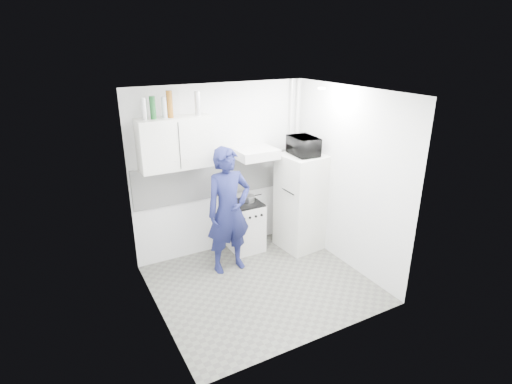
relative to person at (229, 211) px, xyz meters
name	(u,v)px	position (x,y,z in m)	size (l,w,h in m)	color
floor	(261,284)	(0.20, -0.60, -0.92)	(2.80, 2.80, 0.00)	#616257
ceiling	(262,92)	(0.20, -0.60, 1.68)	(2.80, 2.80, 0.00)	white
wall_back	(222,170)	(0.20, 0.65, 0.38)	(2.80, 2.80, 0.00)	white
wall_left	(152,219)	(-1.20, -0.60, 0.38)	(2.60, 2.60, 0.00)	white
wall_right	(348,180)	(1.60, -0.60, 0.38)	(2.60, 2.60, 0.00)	white
person	(229,211)	(0.00, 0.00, 0.00)	(0.67, 0.44, 1.83)	#171B4B
stove	(246,227)	(0.47, 0.40, -0.53)	(0.49, 0.49, 0.78)	silver
fridge	(301,202)	(1.30, 0.08, -0.15)	(0.64, 0.64, 1.54)	white
stove_top	(245,203)	(0.47, 0.40, -0.12)	(0.47, 0.47, 0.03)	black
saucepan	(249,198)	(0.54, 0.41, -0.06)	(0.18, 0.18, 0.10)	silver
microwave	(304,146)	(1.30, 0.08, 0.76)	(0.34, 0.50, 0.28)	black
bottle_a	(144,109)	(-0.92, 0.47, 1.42)	(0.06, 0.06, 0.28)	silver
bottle_b	(153,108)	(-0.82, 0.47, 1.43)	(0.08, 0.08, 0.30)	#144C1E
bottle_c	(164,108)	(-0.66, 0.47, 1.42)	(0.07, 0.07, 0.28)	#B2B7BC
bottle_d	(170,104)	(-0.59, 0.47, 1.46)	(0.08, 0.08, 0.35)	brown
bottle_e	(198,103)	(-0.21, 0.47, 1.44)	(0.08, 0.08, 0.32)	silver
upper_cabinet	(175,143)	(-0.55, 0.47, 0.93)	(1.00, 0.35, 0.70)	white
range_hood	(256,153)	(0.65, 0.40, 0.65)	(0.60, 0.50, 0.14)	silver
backsplash	(223,177)	(0.20, 0.63, 0.28)	(2.74, 0.03, 0.60)	white
pipe_a	(296,160)	(1.50, 0.57, 0.38)	(0.05, 0.05, 2.60)	silver
pipe_b	(290,161)	(1.38, 0.57, 0.38)	(0.04, 0.04, 2.60)	silver
ceiling_spot_fixture	(322,88)	(1.20, -0.40, 1.65)	(0.10, 0.10, 0.02)	white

